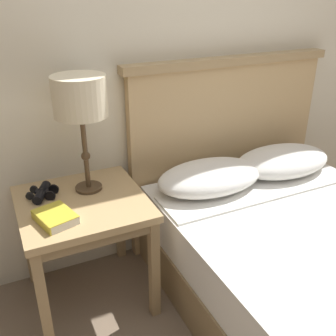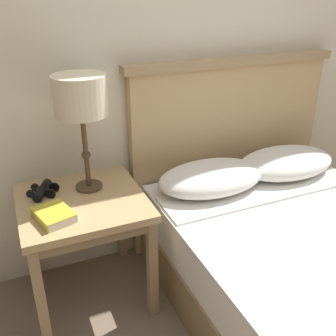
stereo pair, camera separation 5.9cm
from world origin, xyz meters
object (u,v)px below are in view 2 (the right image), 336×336
Objects in this scene: nightstand at (83,212)px; table_lamp at (81,99)px; bed at (321,277)px; binoculars_pair at (43,190)px; book_on_nightstand at (53,215)px.

table_lamp reaches higher than nightstand.
bed reaches higher than binoculars_pair.
binoculars_pair is at bearing 145.79° from nightstand.
bed is 3.54× the size of table_lamp.
table_lamp is (-0.88, 0.71, 0.75)m from bed.
bed is at bearing -24.27° from book_on_nightstand.
book_on_nightstand is at bearing -137.64° from nightstand.
table_lamp is 0.48m from binoculars_pair.
binoculars_pair is (-0.16, 0.11, 0.10)m from nightstand.
bed is 12.04× the size of binoculars_pair.
table_lamp is (0.06, 0.09, 0.52)m from nightstand.
bed is at bearing -33.50° from binoculars_pair.
table_lamp is 2.64× the size of book_on_nightstand.
book_on_nightstand is 0.24m from binoculars_pair.
bed is 1.36m from table_lamp.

